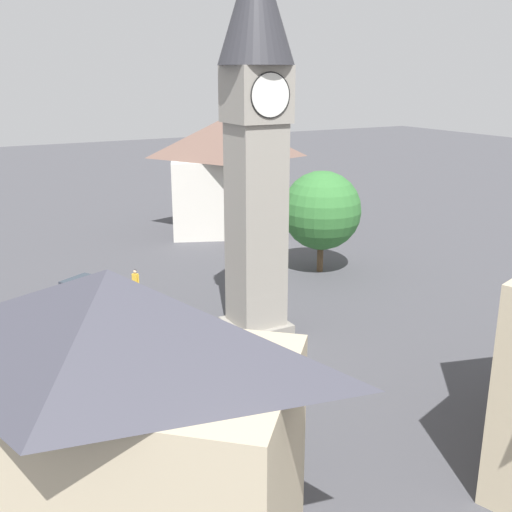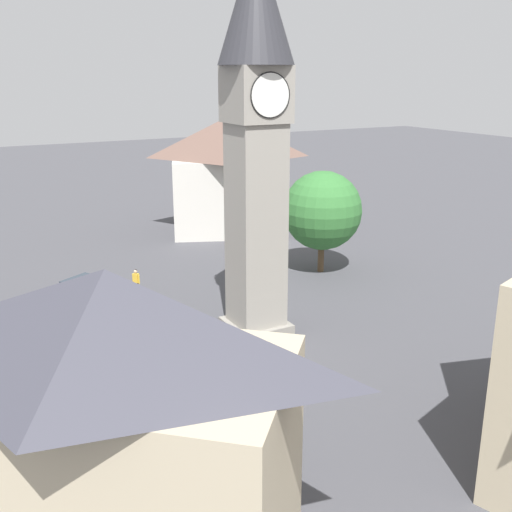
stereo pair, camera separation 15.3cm
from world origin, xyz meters
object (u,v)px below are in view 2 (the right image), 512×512
object	(u,v)px
car_blue_kerb	(43,329)
building_shop_left	(116,421)
pedestrian	(136,280)
clock_tower	(256,113)
car_silver_kerb	(81,291)
tree	(322,211)
car_red_corner	(75,368)
building_corner_back	(229,173)

from	to	relation	value
car_blue_kerb	building_shop_left	world-z (taller)	building_shop_left
car_blue_kerb	pedestrian	xyz separation A→B (m)	(6.59, 4.70, 0.25)
clock_tower	building_shop_left	size ratio (longest dim) A/B	1.76
car_silver_kerb	tree	distance (m)	17.05
car_red_corner	building_corner_back	bearing A→B (deg)	49.93
clock_tower	building_shop_left	distance (m)	18.24
building_corner_back	car_blue_kerb	bearing A→B (deg)	-138.54
car_blue_kerb	tree	xyz separation A→B (m)	(19.67, 3.06, 3.68)
clock_tower	car_blue_kerb	xyz separation A→B (m)	(-10.53, 4.06, -10.98)
pedestrian	building_shop_left	bearing A→B (deg)	-108.73
car_red_corner	car_blue_kerb	bearing A→B (deg)	95.14
clock_tower	car_silver_kerb	distance (m)	15.99
car_red_corner	tree	distance (m)	21.26
building_shop_left	tree	bearing A→B (deg)	44.04
building_shop_left	pedestrian	bearing A→B (deg)	71.27
building_corner_back	car_silver_kerb	bearing A→B (deg)	-143.11
clock_tower	pedestrian	world-z (taller)	clock_tower
building_shop_left	building_corner_back	distance (m)	38.98
car_blue_kerb	car_red_corner	bearing A→B (deg)	-84.86
car_red_corner	pedestrian	distance (m)	11.72
car_blue_kerb	pedestrian	world-z (taller)	pedestrian
car_red_corner	building_corner_back	world-z (taller)	building_corner_back
clock_tower	car_blue_kerb	world-z (taller)	clock_tower
car_red_corner	pedestrian	world-z (taller)	pedestrian
clock_tower	building_corner_back	bearing A→B (deg)	67.56
pedestrian	building_corner_back	size ratio (longest dim) A/B	0.14
pedestrian	car_silver_kerb	bearing A→B (deg)	176.56
pedestrian	tree	world-z (taller)	tree
tree	building_shop_left	xyz separation A→B (m)	(-20.29, -19.62, 0.10)
car_silver_kerb	tree	bearing A→B (deg)	-6.35
car_blue_kerb	car_silver_kerb	world-z (taller)	same
car_silver_kerb	pedestrian	xyz separation A→B (m)	(3.46, -0.21, 0.25)
tree	car_red_corner	bearing A→B (deg)	-156.46
car_red_corner	building_shop_left	xyz separation A→B (m)	(-1.10, -11.26, 3.77)
clock_tower	car_blue_kerb	size ratio (longest dim) A/B	4.53
car_red_corner	clock_tower	bearing A→B (deg)	7.01
building_corner_back	pedestrian	bearing A→B (deg)	-135.80
car_blue_kerb	tree	world-z (taller)	tree
car_blue_kerb	car_silver_kerb	size ratio (longest dim) A/B	1.00
car_silver_kerb	building_shop_left	bearing A→B (deg)	-99.91
tree	building_corner_back	world-z (taller)	building_corner_back
building_shop_left	car_blue_kerb	bearing A→B (deg)	87.86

